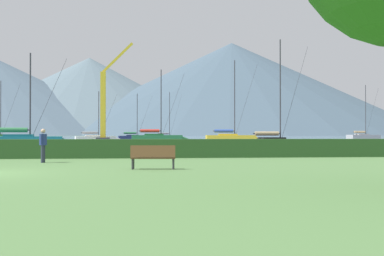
{
  "coord_description": "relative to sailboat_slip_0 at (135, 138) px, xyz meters",
  "views": [
    {
      "loc": [
        5.66,
        -17.95,
        1.42
      ],
      "look_at": [
        12.91,
        48.61,
        2.17
      ],
      "focal_mm": 46.24,
      "sensor_mm": 36.0,
      "label": 1
    }
  ],
  "objects": [
    {
      "name": "sailboat_slip_7",
      "position": [
        14.66,
        -23.2,
        0.13
      ],
      "size": [
        8.61,
        2.79,
        12.54
      ],
      "rotation": [
        0.0,
        0.0,
        -0.04
      ],
      "color": "gold",
      "rests_on": "harbor_water"
    },
    {
      "name": "sailboat_slip_8",
      "position": [
        7.02,
        10.47,
        -0.02
      ],
      "size": [
        6.93,
        3.25,
        10.46
      ],
      "rotation": [
        0.0,
        0.0,
        0.22
      ],
      "color": "navy",
      "rests_on": "harbor_water"
    },
    {
      "name": "hedge_line",
      "position": [
        -5.02,
        -67.93,
        -0.06
      ],
      "size": [
        80.0,
        1.2,
        1.09
      ],
      "primitive_type": "cube",
      "color": "#284C23",
      "rests_on": "ground_plane"
    },
    {
      "name": "harbor_water",
      "position": [
        -5.02,
        58.07,
        -0.6
      ],
      "size": [
        320.0,
        246.0,
        0.0
      ],
      "primitive_type": "cube",
      "color": "slate",
      "rests_on": "ground_plane"
    },
    {
      "name": "sailboat_slip_2",
      "position": [
        -6.12,
        -16.45,
        -0.0
      ],
      "size": [
        7.43,
        3.47,
        8.22
      ],
      "rotation": [
        0.0,
        0.0,
        0.22
      ],
      "color": "white",
      "rests_on": "harbor_water"
    },
    {
      "name": "dock_crane",
      "position": [
        -4.6,
        -19.54,
        4.19
      ],
      "size": [
        5.61,
        2.0,
        15.62
      ],
      "color": "#333338",
      "rests_on": "ground_plane"
    },
    {
      "name": "distant_hill_central_peak",
      "position": [
        80.66,
        321.96,
        39.19
      ],
      "size": [
        323.35,
        323.35,
        79.58
      ],
      "primitive_type": "cone",
      "color": "#425666",
      "rests_on": "ground_plane"
    },
    {
      "name": "sailboat_slip_0",
      "position": [
        0.0,
        0.0,
        0.0
      ],
      "size": [
        7.35,
        3.02,
        9.21
      ],
      "rotation": [
        0.0,
        0.0,
        0.15
      ],
      "color": "navy",
      "rests_on": "harbor_water"
    },
    {
      "name": "sailboat_slip_5",
      "position": [
        12.9,
        -53.86,
        -0.03
      ],
      "size": [
        6.85,
        2.82,
        9.86
      ],
      "rotation": [
        0.0,
        0.0,
        0.15
      ],
      "color": "black",
      "rests_on": "harbor_water"
    },
    {
      "name": "person_seated_viewer",
      "position": [
        -3.96,
        -72.22,
        0.37
      ],
      "size": [
        0.36,
        0.56,
        1.65
      ],
      "rotation": [
        0.0,
        0.0,
        -0.18
      ],
      "color": "#2D3347",
      "rests_on": "ground_plane"
    },
    {
      "name": "sailboat_slip_4",
      "position": [
        3.53,
        -22.6,
        0.12
      ],
      "size": [
        8.69,
        2.73,
        11.05
      ],
      "rotation": [
        0.0,
        0.0,
        0.02
      ],
      "color": "#236B38",
      "rests_on": "harbor_water"
    },
    {
      "name": "distant_hill_west_ridge",
      "position": [
        -41.67,
        337.93,
        33.0
      ],
      "size": [
        254.43,
        254.43,
        67.21
      ],
      "primitive_type": "cone",
      "color": "slate",
      "rests_on": "ground_plane"
    },
    {
      "name": "sailboat_slip_11",
      "position": [
        50.02,
        7.01,
        0.11
      ],
      "size": [
        8.53,
        3.91,
        12.11
      ],
      "rotation": [
        0.0,
        0.0,
        0.21
      ],
      "color": "#9E9EA3",
      "rests_on": "harbor_water"
    },
    {
      "name": "sailboat_slip_6",
      "position": [
        -10.21,
        -48.05,
        0.08
      ],
      "size": [
        8.51,
        3.38,
        9.19
      ],
      "rotation": [
        0.0,
        0.0,
        0.13
      ],
      "color": "#19707A",
      "rests_on": "harbor_water"
    },
    {
      "name": "park_bench_under_tree",
      "position": [
        1.23,
        -77.31,
        -0.07
      ],
      "size": [
        1.8,
        0.64,
        0.95
      ],
      "rotation": [
        0.0,
        0.0,
        -0.09
      ],
      "color": "brown",
      "rests_on": "ground_plane"
    }
  ]
}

